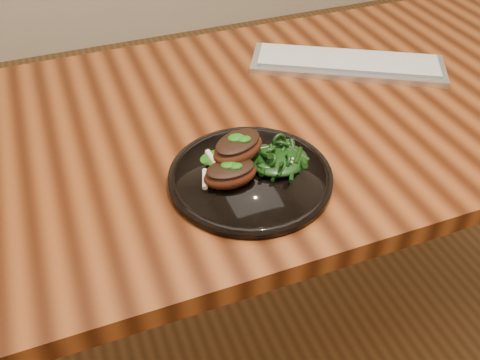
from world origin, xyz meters
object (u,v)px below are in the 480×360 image
Objects in this scene: greens_heap at (279,157)px; plate at (250,177)px; desk at (295,137)px; lamb_chop_front at (230,173)px; keyboard at (347,63)px.

plate is at bearing -174.81° from greens_heap.
desk is at bearing 45.74° from plate.
greens_heap is (0.06, 0.01, 0.03)m from plate.
lamb_chop_front is (-0.04, -0.01, 0.03)m from plate.
lamb_chop_front is (-0.23, -0.20, 0.12)m from desk.
greens_heap reaches higher than keyboard.
greens_heap is (0.10, 0.02, -0.00)m from lamb_chop_front.
plate is 0.64× the size of keyboard.
plate is 0.06m from greens_heap.
greens_heap is at bearing -136.51° from keyboard.
lamb_chop_front is 0.22× the size of keyboard.
keyboard is at bearing 30.89° from desk.
plate reaches higher than desk.
greens_heap reaches higher than desk.
keyboard is at bearing 43.49° from greens_heap.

